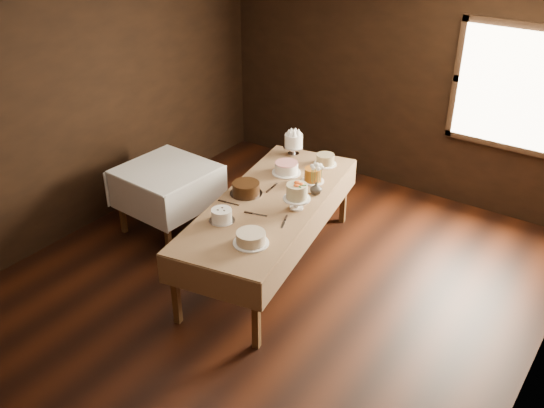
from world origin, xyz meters
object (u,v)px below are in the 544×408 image
at_px(cake_chocolate, 246,189).
at_px(cake_server_a, 260,215).
at_px(cake_server_c, 274,186).
at_px(cake_lattice, 286,168).
at_px(cake_speckled, 325,160).
at_px(cake_flowers, 297,198).
at_px(side_table, 166,176).
at_px(flower_vase, 316,188).
at_px(cake_caramel, 313,175).
at_px(display_table, 270,205).
at_px(cake_server_b, 283,224).
at_px(cake_server_e, 233,204).
at_px(cake_server_d, 312,194).
at_px(cake_cream, 251,238).
at_px(cake_swirl, 222,216).
at_px(cake_meringue, 294,145).

relative_size(cake_chocolate, cake_server_a, 1.64).
bearing_deg(cake_server_a, cake_server_c, 96.84).
bearing_deg(cake_lattice, cake_speckled, 61.29).
distance_m(cake_flowers, cake_server_a, 0.40).
bearing_deg(cake_chocolate, side_table, -178.66).
bearing_deg(flower_vase, cake_caramel, 128.06).
bearing_deg(cake_server_a, cake_lattice, 93.07).
bearing_deg(cake_server_c, cake_caramel, -46.69).
xyz_separation_m(display_table, cake_caramel, (0.13, 0.61, 0.13)).
relative_size(cake_server_a, flower_vase, 1.85).
height_order(display_table, cake_caramel, cake_caramel).
xyz_separation_m(cake_server_b, cake_server_e, (-0.64, 0.03, 0.00)).
distance_m(cake_chocolate, flower_vase, 0.72).
relative_size(cake_flowers, cake_server_d, 1.16).
height_order(cake_server_b, flower_vase, flower_vase).
height_order(cake_cream, cake_server_c, cake_cream).
distance_m(display_table, cake_lattice, 0.66).
relative_size(cake_swirl, cake_server_a, 1.04).
bearing_deg(cake_lattice, flower_vase, -23.68).
height_order(display_table, cake_server_d, cake_server_d).
xyz_separation_m(cake_cream, cake_server_a, (-0.23, 0.45, -0.05)).
bearing_deg(cake_server_d, flower_vase, -3.91).
bearing_deg(cake_caramel, cake_server_d, -60.68).
distance_m(cake_lattice, cake_flowers, 0.80).
xyz_separation_m(side_table, cake_swirl, (1.26, -0.54, 0.16)).
relative_size(cake_server_b, cake_server_c, 1.00).
bearing_deg(cake_chocolate, cake_flowers, 4.85).
xyz_separation_m(side_table, cake_server_b, (1.77, -0.25, 0.10)).
xyz_separation_m(cake_cream, cake_server_b, (0.05, 0.44, -0.05)).
height_order(cake_lattice, flower_vase, flower_vase).
relative_size(cake_caramel, cake_swirl, 0.97).
relative_size(cake_chocolate, cake_server_d, 1.64).
xyz_separation_m(cake_caramel, cake_chocolate, (-0.41, -0.64, -0.01)).
xyz_separation_m(cake_chocolate, cake_server_c, (0.13, 0.31, -0.06)).
distance_m(cake_swirl, cake_server_b, 0.59).
distance_m(side_table, cake_lattice, 1.37).
xyz_separation_m(cake_speckled, cake_server_c, (-0.17, -0.77, -0.05)).
xyz_separation_m(cake_server_c, cake_server_d, (0.42, 0.08, 0.00)).
height_order(cake_lattice, cake_server_c, cake_lattice).
relative_size(cake_lattice, cake_server_e, 1.34).
distance_m(side_table, cake_meringue, 1.51).
relative_size(cake_caramel, flower_vase, 1.88).
distance_m(display_table, cake_flowers, 0.36).
bearing_deg(cake_caramel, cake_flowers, -73.46).
distance_m(side_table, cake_server_a, 1.51).
xyz_separation_m(cake_swirl, cake_server_d, (0.41, 0.96, -0.06)).
xyz_separation_m(cake_lattice, cake_swirl, (0.07, -1.22, 0.00)).
height_order(cake_meringue, cake_flowers, cake_flowers).
xyz_separation_m(side_table, cake_caramel, (1.53, 0.67, 0.17)).
distance_m(cake_swirl, cake_server_a, 0.38).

